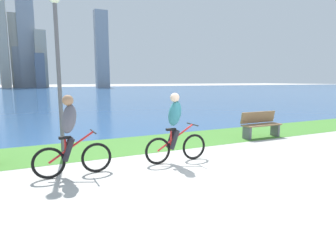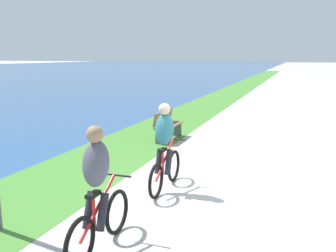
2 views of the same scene
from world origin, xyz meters
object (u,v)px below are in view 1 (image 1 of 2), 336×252
object	(u,v)px
cyclist_lead	(175,128)
bench_near_path	(260,125)
lamppost_tall	(58,53)
cyclist_trailing	(70,136)

from	to	relation	value
cyclist_lead	bench_near_path	distance (m)	4.39
lamppost_tall	cyclist_trailing	bearing A→B (deg)	-90.53
cyclist_trailing	bench_near_path	distance (m)	6.70
cyclist_trailing	bench_near_path	bearing A→B (deg)	12.04
cyclist_trailing	lamppost_tall	bearing A→B (deg)	89.47
cyclist_trailing	cyclist_lead	bearing A→B (deg)	-0.92
cyclist_trailing	bench_near_path	world-z (taller)	cyclist_trailing
bench_near_path	lamppost_tall	distance (m)	6.90
cyclist_lead	cyclist_trailing	size ratio (longest dim) A/B	1.00
cyclist_trailing	lamppost_tall	distance (m)	2.51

